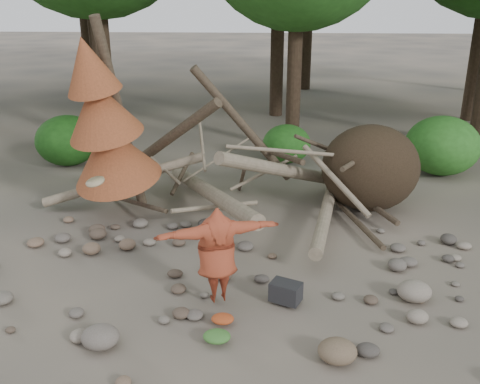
{
  "coord_description": "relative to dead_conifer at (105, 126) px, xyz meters",
  "views": [
    {
      "loc": [
        0.36,
        -7.35,
        4.74
      ],
      "look_at": [
        -0.18,
        1.5,
        1.4
      ],
      "focal_mm": 40.0,
      "sensor_mm": 36.0,
      "label": 1
    }
  ],
  "objects": [
    {
      "name": "ground",
      "position": [
        3.12,
        -3.37,
        -2.11
      ],
      "size": [
        120.0,
        120.0,
        0.0
      ],
      "primitive_type": "plane",
      "color": "#514C44",
      "rests_on": "ground"
    },
    {
      "name": "deadfall_pile",
      "position": [
        5.13,
        0.87,
        -1.16
      ],
      "size": [
        8.55,
        5.24,
        3.3
      ],
      "color": "#332619",
      "rests_on": "ground"
    },
    {
      "name": "dead_conifer",
      "position": [
        0.0,
        0.0,
        0.0
      ],
      "size": [
        2.06,
        2.16,
        4.35
      ],
      "color": "#4C3F30",
      "rests_on": "ground"
    },
    {
      "name": "bush_left",
      "position": [
        -2.38,
        3.83,
        -1.39
      ],
      "size": [
        1.8,
        1.8,
        1.44
      ],
      "primitive_type": "ellipsoid",
      "color": "#1C5115",
      "rests_on": "ground"
    },
    {
      "name": "bush_mid",
      "position": [
        3.92,
        4.43,
        -1.55
      ],
      "size": [
        1.4,
        1.4,
        1.12
      ],
      "primitive_type": "ellipsoid",
      "color": "#26671D",
      "rests_on": "ground"
    },
    {
      "name": "bush_right",
      "position": [
        8.12,
        3.63,
        -1.31
      ],
      "size": [
        2.0,
        2.0,
        1.6
      ],
      "primitive_type": "ellipsoid",
      "color": "#317A25",
      "rests_on": "ground"
    },
    {
      "name": "frisbee_thrower",
      "position": [
        2.66,
        -3.28,
        -1.23
      ],
      "size": [
        3.08,
        1.15,
        1.95
      ],
      "color": "#993A22",
      "rests_on": "ground"
    },
    {
      "name": "backpack",
      "position": [
        3.75,
        -3.24,
        -1.95
      ],
      "size": [
        0.57,
        0.49,
        0.32
      ],
      "primitive_type": "cube",
      "rotation": [
        0.0,
        0.0,
        -0.42
      ],
      "color": "black",
      "rests_on": "ground"
    },
    {
      "name": "cloth_green",
      "position": [
        2.75,
        -4.35,
        -2.04
      ],
      "size": [
        0.4,
        0.33,
        0.15
      ],
      "primitive_type": "ellipsoid",
      "color": "#396E2C",
      "rests_on": "ground"
    },
    {
      "name": "cloth_orange",
      "position": [
        2.79,
        -3.89,
        -2.05
      ],
      "size": [
        0.34,
        0.28,
        0.13
      ],
      "primitive_type": "ellipsoid",
      "color": "#A3401C",
      "rests_on": "ground"
    },
    {
      "name": "boulder_front_left",
      "position": [
        1.12,
        -4.52,
        -1.95
      ],
      "size": [
        0.54,
        0.49,
        0.33
      ],
      "primitive_type": "ellipsoid",
      "color": "#6C635A",
      "rests_on": "ground"
    },
    {
      "name": "boulder_front_right",
      "position": [
        4.43,
        -4.63,
        -1.95
      ],
      "size": [
        0.54,
        0.48,
        0.32
      ],
      "primitive_type": "ellipsoid",
      "color": "brown",
      "rests_on": "ground"
    },
    {
      "name": "boulder_mid_right",
      "position": [
        5.85,
        -3.0,
        -1.95
      ],
      "size": [
        0.55,
        0.5,
        0.33
      ],
      "primitive_type": "ellipsoid",
      "color": "gray",
      "rests_on": "ground"
    }
  ]
}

